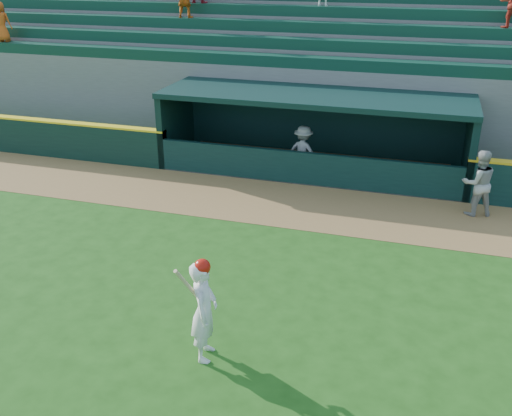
# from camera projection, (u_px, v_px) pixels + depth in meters

# --- Properties ---
(ground) EXTENTS (120.00, 120.00, 0.00)m
(ground) POSITION_uv_depth(u_px,v_px,m) (233.00, 298.00, 11.38)
(ground) COLOR #1C4B12
(ground) RESTS_ON ground
(warning_track) EXTENTS (40.00, 3.00, 0.01)m
(warning_track) POSITION_uv_depth(u_px,v_px,m) (291.00, 204.00, 15.66)
(warning_track) COLOR olive
(warning_track) RESTS_ON ground
(dugout_player_front) EXTENTS (1.03, 0.91, 1.77)m
(dugout_player_front) POSITION_uv_depth(u_px,v_px,m) (478.00, 183.00, 14.73)
(dugout_player_front) COLOR #A3A29D
(dugout_player_front) RESTS_ON ground
(dugout_player_inside) EXTENTS (1.15, 0.83, 1.60)m
(dugout_player_inside) POSITION_uv_depth(u_px,v_px,m) (303.00, 152.00, 17.35)
(dugout_player_inside) COLOR #969691
(dugout_player_inside) RESTS_ON ground
(dugout) EXTENTS (9.40, 2.80, 2.46)m
(dugout) POSITION_uv_depth(u_px,v_px,m) (315.00, 127.00, 17.83)
(dugout) COLOR slate
(dugout) RESTS_ON ground
(stands) EXTENTS (34.50, 6.25, 7.51)m
(stands) POSITION_uv_depth(u_px,v_px,m) (341.00, 68.00, 21.39)
(stands) COLOR slate
(stands) RESTS_ON ground
(batter_at_plate) EXTENTS (0.58, 0.83, 1.89)m
(batter_at_plate) POSITION_uv_depth(u_px,v_px,m) (204.00, 309.00, 9.39)
(batter_at_plate) COLOR white
(batter_at_plate) RESTS_ON ground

